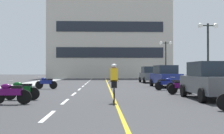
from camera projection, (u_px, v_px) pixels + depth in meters
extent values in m
plane|color=#38383A|center=(106.00, 87.00, 23.67)|extent=(140.00, 140.00, 0.00)
cube|color=#A8A8A3|center=(29.00, 85.00, 26.41)|extent=(2.40, 72.00, 0.12)
cube|color=#A8A8A3|center=(181.00, 84.00, 26.93)|extent=(2.40, 72.00, 0.12)
cube|color=silver|center=(48.00, 116.00, 8.61)|extent=(0.14, 2.20, 0.01)
cube|color=silver|center=(65.00, 101.00, 12.61)|extent=(0.14, 2.20, 0.01)
cube|color=silver|center=(74.00, 94.00, 16.61)|extent=(0.14, 2.20, 0.01)
cube|color=silver|center=(79.00, 89.00, 20.60)|extent=(0.14, 2.20, 0.01)
cube|color=silver|center=(83.00, 86.00, 24.60)|extent=(0.14, 2.20, 0.01)
cube|color=silver|center=(86.00, 84.00, 28.60)|extent=(0.14, 2.20, 0.01)
cube|color=silver|center=(88.00, 82.00, 32.59)|extent=(0.14, 2.20, 0.01)
cube|color=silver|center=(89.00, 81.00, 36.59)|extent=(0.14, 2.20, 0.01)
cube|color=silver|center=(91.00, 80.00, 40.59)|extent=(0.14, 2.20, 0.01)
cube|color=silver|center=(92.00, 79.00, 44.59)|extent=(0.14, 2.20, 0.01)
cube|color=silver|center=(92.00, 78.00, 48.58)|extent=(0.14, 2.20, 0.01)
cube|color=gold|center=(108.00, 85.00, 26.68)|extent=(0.12, 66.00, 0.01)
cube|color=beige|center=(110.00, 37.00, 50.84)|extent=(21.67, 6.14, 14.73)
cube|color=#1E232D|center=(110.00, 52.00, 47.69)|extent=(18.20, 0.10, 1.77)
cube|color=#1E232D|center=(110.00, 27.00, 47.74)|extent=(18.20, 0.10, 1.77)
cylinder|color=black|center=(208.00, 56.00, 20.05)|extent=(0.14, 0.14, 4.63)
cylinder|color=black|center=(208.00, 26.00, 20.08)|extent=(1.10, 0.08, 0.08)
sphere|color=white|center=(200.00, 26.00, 20.06)|extent=(0.36, 0.36, 0.36)
sphere|color=white|center=(215.00, 26.00, 20.10)|extent=(0.36, 0.36, 0.36)
cylinder|color=black|center=(166.00, 62.00, 32.38)|extent=(0.14, 0.14, 4.58)
cylinder|color=black|center=(166.00, 43.00, 32.40)|extent=(1.10, 0.08, 0.08)
sphere|color=white|center=(161.00, 43.00, 32.38)|extent=(0.36, 0.36, 0.36)
sphere|color=white|center=(170.00, 43.00, 32.42)|extent=(0.36, 0.36, 0.36)
cylinder|color=black|center=(184.00, 91.00, 14.92)|extent=(0.22, 0.64, 0.64)
cylinder|color=black|center=(215.00, 91.00, 14.97)|extent=(0.22, 0.64, 0.64)
cylinder|color=black|center=(202.00, 95.00, 12.12)|extent=(0.22, 0.64, 0.64)
cube|color=#4C5156|center=(209.00, 84.00, 13.55)|extent=(1.71, 4.20, 0.80)
cube|color=#1E2833|center=(209.00, 69.00, 13.56)|extent=(1.56, 2.20, 0.70)
cylinder|color=black|center=(151.00, 82.00, 24.86)|extent=(0.26, 0.65, 0.64)
cylinder|color=black|center=(170.00, 82.00, 25.02)|extent=(0.26, 0.65, 0.64)
cylinder|color=black|center=(160.00, 84.00, 22.07)|extent=(0.26, 0.65, 0.64)
cylinder|color=black|center=(181.00, 84.00, 22.23)|extent=(0.26, 0.65, 0.64)
cube|color=navy|center=(165.00, 78.00, 23.55)|extent=(1.95, 4.29, 0.80)
cube|color=#1E2833|center=(165.00, 69.00, 23.56)|extent=(1.69, 2.29, 0.70)
cylinder|color=black|center=(140.00, 79.00, 32.86)|extent=(0.23, 0.64, 0.64)
cylinder|color=black|center=(154.00, 79.00, 32.95)|extent=(0.23, 0.64, 0.64)
cylinder|color=black|center=(144.00, 80.00, 30.06)|extent=(0.23, 0.64, 0.64)
cylinder|color=black|center=(160.00, 80.00, 30.16)|extent=(0.23, 0.64, 0.64)
cube|color=#4C5156|center=(150.00, 76.00, 31.51)|extent=(1.78, 4.23, 0.80)
cube|color=#1E2833|center=(150.00, 70.00, 31.52)|extent=(1.60, 2.23, 0.70)
cylinder|color=black|center=(24.00, 97.00, 11.57)|extent=(0.60, 0.12, 0.60)
cube|color=#590C59|center=(11.00, 92.00, 11.57)|extent=(0.91, 0.31, 0.28)
ellipsoid|color=#590C59|center=(6.00, 86.00, 11.57)|extent=(0.45, 0.26, 0.22)
cube|color=black|center=(17.00, 87.00, 11.57)|extent=(0.45, 0.26, 0.10)
cylinder|color=black|center=(10.00, 94.00, 13.27)|extent=(0.60, 0.14, 0.60)
cylinder|color=black|center=(33.00, 94.00, 13.24)|extent=(0.60, 0.14, 0.60)
cube|color=#0C4C19|center=(22.00, 89.00, 13.26)|extent=(0.92, 0.33, 0.28)
ellipsoid|color=#0C4C19|center=(18.00, 84.00, 13.27)|extent=(0.45, 0.27, 0.22)
cube|color=black|center=(27.00, 85.00, 13.26)|extent=(0.45, 0.27, 0.10)
cylinder|color=silver|center=(10.00, 81.00, 13.28)|extent=(0.07, 0.60, 0.03)
cylinder|color=black|center=(190.00, 89.00, 16.57)|extent=(0.61, 0.23, 0.60)
cylinder|color=black|center=(173.00, 89.00, 16.29)|extent=(0.61, 0.23, 0.60)
cube|color=#590C59|center=(181.00, 85.00, 16.43)|extent=(0.94, 0.47, 0.28)
ellipsoid|color=#590C59|center=(184.00, 82.00, 16.48)|extent=(0.48, 0.33, 0.22)
cube|color=black|center=(177.00, 82.00, 16.37)|extent=(0.48, 0.33, 0.10)
cylinder|color=silver|center=(190.00, 79.00, 16.58)|extent=(0.16, 0.59, 0.03)
cylinder|color=black|center=(187.00, 87.00, 18.40)|extent=(0.61, 0.17, 0.60)
cylinder|color=black|center=(171.00, 87.00, 18.23)|extent=(0.61, 0.17, 0.60)
cube|color=navy|center=(179.00, 84.00, 18.32)|extent=(0.93, 0.38, 0.28)
ellipsoid|color=navy|center=(182.00, 80.00, 18.35)|extent=(0.46, 0.29, 0.22)
cube|color=black|center=(175.00, 81.00, 18.28)|extent=(0.46, 0.29, 0.10)
cylinder|color=silver|center=(187.00, 78.00, 18.41)|extent=(0.10, 0.60, 0.03)
cylinder|color=black|center=(173.00, 86.00, 20.05)|extent=(0.61, 0.25, 0.60)
cylinder|color=black|center=(159.00, 86.00, 19.73)|extent=(0.61, 0.25, 0.60)
cube|color=navy|center=(166.00, 83.00, 19.89)|extent=(0.94, 0.51, 0.28)
ellipsoid|color=navy|center=(168.00, 80.00, 19.96)|extent=(0.49, 0.35, 0.22)
cube|color=black|center=(163.00, 80.00, 19.82)|extent=(0.49, 0.35, 0.10)
cylinder|color=silver|center=(173.00, 77.00, 20.06)|extent=(0.19, 0.59, 0.03)
cylinder|color=black|center=(39.00, 85.00, 21.16)|extent=(0.61, 0.19, 0.60)
cylinder|color=black|center=(53.00, 85.00, 21.03)|extent=(0.61, 0.19, 0.60)
cube|color=navy|center=(46.00, 82.00, 21.10)|extent=(0.93, 0.41, 0.28)
ellipsoid|color=navy|center=(44.00, 79.00, 21.12)|extent=(0.47, 0.30, 0.22)
cube|color=black|center=(50.00, 79.00, 21.07)|extent=(0.47, 0.30, 0.10)
cylinder|color=silver|center=(39.00, 77.00, 21.17)|extent=(0.12, 0.60, 0.03)
torus|color=black|center=(114.00, 94.00, 12.70)|extent=(0.06, 0.72, 0.72)
torus|color=black|center=(114.00, 96.00, 11.65)|extent=(0.06, 0.72, 0.72)
cylinder|color=black|center=(114.00, 88.00, 12.15)|extent=(0.07, 0.95, 0.04)
cube|color=black|center=(114.00, 83.00, 12.01)|extent=(0.11, 0.20, 0.06)
cylinder|color=black|center=(114.00, 82.00, 12.61)|extent=(0.42, 0.04, 0.03)
cube|color=black|center=(114.00, 85.00, 12.05)|extent=(0.25, 0.37, 0.28)
cube|color=yellow|center=(114.00, 75.00, 12.21)|extent=(0.33, 0.46, 0.61)
sphere|color=#8C6647|center=(114.00, 67.00, 12.34)|extent=(0.20, 0.20, 0.20)
ellipsoid|color=white|center=(114.00, 66.00, 12.34)|extent=(0.24, 0.26, 0.16)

